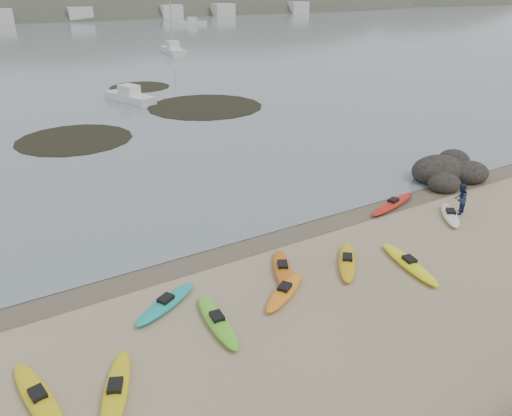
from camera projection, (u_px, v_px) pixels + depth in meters
ground at (256, 237)px, 23.21m from camera, size 600.00×600.00×0.00m
wet_sand at (259, 240)px, 22.97m from camera, size 60.00×60.00×0.00m
kayaks at (292, 280)px, 19.56m from camera, size 21.70×8.06×0.34m
person_east at (460, 199)px, 25.24m from camera, size 0.97×0.87×1.64m
rock_cluster at (448, 175)px, 30.04m from camera, size 5.24×3.85×1.75m
kelp_mats at (157, 110)px, 45.90m from camera, size 22.83×24.72×0.04m
moored_boats at (13, 51)px, 81.37m from camera, size 101.78×89.53×1.22m
far_hills at (89, 55)px, 199.30m from camera, size 550.00×135.00×80.00m
far_town at (3, 16)px, 138.01m from camera, size 199.00×5.00×4.00m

